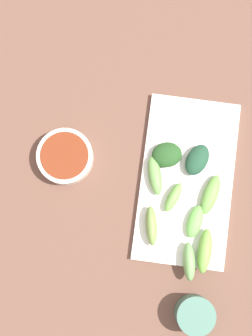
% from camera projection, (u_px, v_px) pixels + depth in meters
% --- Properties ---
extents(tabletop, '(2.10, 2.10, 0.02)m').
position_uv_depth(tabletop, '(131.00, 174.00, 0.99)').
color(tabletop, brown).
rests_on(tabletop, ground).
extents(sauce_bowl, '(0.11, 0.11, 0.03)m').
position_uv_depth(sauce_bowl, '(65.00, 157.00, 0.96)').
color(sauce_bowl, silver).
rests_on(sauce_bowl, tabletop).
extents(serving_plate, '(0.18, 0.33, 0.01)m').
position_uv_depth(serving_plate, '(186.00, 182.00, 0.97)').
color(serving_plate, white).
rests_on(serving_plate, tabletop).
extents(broccoli_stalk_0, '(0.04, 0.08, 0.03)m').
position_uv_depth(broccoli_stalk_0, '(151.00, 226.00, 0.93)').
color(broccoli_stalk_0, '#799F4C').
rests_on(broccoli_stalk_0, serving_plate).
extents(broccoli_leafy_1, '(0.07, 0.06, 0.03)m').
position_uv_depth(broccoli_leafy_1, '(167.00, 155.00, 0.96)').
color(broccoli_leafy_1, '#254F21').
rests_on(broccoli_leafy_1, serving_plate).
extents(broccoli_stalk_2, '(0.05, 0.08, 0.02)m').
position_uv_depth(broccoli_stalk_2, '(211.00, 195.00, 0.95)').
color(broccoli_stalk_2, '#69A246').
rests_on(broccoli_stalk_2, serving_plate).
extents(broccoli_stalk_3, '(0.03, 0.08, 0.03)m').
position_uv_depth(broccoli_stalk_3, '(205.00, 251.00, 0.93)').
color(broccoli_stalk_3, '#75AE46').
rests_on(broccoli_stalk_3, serving_plate).
extents(broccoli_stalk_4, '(0.04, 0.07, 0.02)m').
position_uv_depth(broccoli_stalk_4, '(195.00, 222.00, 0.94)').
color(broccoli_stalk_4, '#6ABC51').
rests_on(broccoli_stalk_4, serving_plate).
extents(broccoli_stalk_5, '(0.03, 0.07, 0.03)m').
position_uv_depth(broccoli_stalk_5, '(189.00, 262.00, 0.92)').
color(broccoli_stalk_5, '#70A65A').
rests_on(broccoli_stalk_5, serving_plate).
extents(broccoli_stalk_6, '(0.05, 0.08, 0.02)m').
position_uv_depth(broccoli_stalk_6, '(155.00, 174.00, 0.95)').
color(broccoli_stalk_6, '#6BA150').
rests_on(broccoli_stalk_6, serving_plate).
extents(broccoli_leafy_7, '(0.06, 0.07, 0.03)m').
position_uv_depth(broccoli_leafy_7, '(197.00, 160.00, 0.95)').
color(broccoli_leafy_7, '#214A32').
rests_on(broccoli_leafy_7, serving_plate).
extents(broccoli_stalk_8, '(0.04, 0.06, 0.02)m').
position_uv_depth(broccoli_stalk_8, '(173.00, 197.00, 0.95)').
color(broccoli_stalk_8, '#72AD4E').
rests_on(broccoli_stalk_8, serving_plate).
extents(tea_cup, '(0.07, 0.07, 0.05)m').
position_uv_depth(tea_cup, '(195.00, 315.00, 0.91)').
color(tea_cup, '#497665').
rests_on(tea_cup, tabletop).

